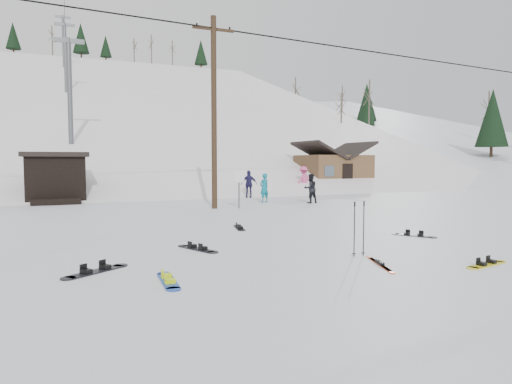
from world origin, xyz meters
name	(u,v)px	position (x,y,z in m)	size (l,w,h in m)	color
ground	(348,289)	(0.00, 0.00, 0.00)	(200.00, 200.00, 0.00)	silver
ski_slope	(104,270)	(0.00, 55.00, -12.00)	(60.00, 75.00, 45.00)	white
ridge_right	(368,247)	(38.00, 50.00, -11.00)	(34.00, 85.00, 36.00)	silver
treeline_right	(394,177)	(36.00, 42.00, 0.00)	(20.00, 60.00, 10.00)	black
treeline_crest	(89,172)	(0.00, 86.00, 0.00)	(50.00, 6.00, 10.00)	black
utility_pole	(214,110)	(2.00, 14.00, 4.68)	(2.00, 0.26, 9.00)	#3A2819
trail_sign	(239,182)	(3.10, 13.58, 1.27)	(0.50, 0.09, 1.85)	#595B60
lift_hut	(56,177)	(-5.00, 20.94, 1.36)	(3.40, 4.10, 2.75)	black
lift_tower_near	(70,85)	(-4.00, 30.00, 7.86)	(2.20, 0.36, 8.00)	#595B60
lift_tower_mid	(65,53)	(-4.00, 50.00, 14.36)	(2.20, 0.36, 8.00)	#595B60
lift_tower_far	(63,38)	(-4.00, 70.00, 20.86)	(2.20, 0.36, 8.00)	#595B60
cabin	(333,171)	(15.00, 24.00, 1.48)	(5.39, 4.40, 3.77)	brown
hero_snowboard	(168,280)	(-2.86, 1.76, 0.03)	(0.34, 1.45, 0.10)	#1B42B5
hero_skis	(380,264)	(1.74, 1.32, 0.02)	(0.63, 1.60, 0.09)	#D84316
ski_poles	(359,228)	(1.87, 2.29, 0.68)	(0.36, 0.10, 1.32)	black
board_scatter_a	(96,271)	(-4.08, 3.07, 0.03)	(1.37, 1.03, 0.11)	black
board_scatter_b	(198,248)	(-1.50, 4.57, 0.03)	(0.76, 1.39, 0.10)	black
board_scatter_d	(414,235)	(5.14, 4.03, 0.02)	(0.85, 1.21, 0.10)	black
board_scatter_e	(486,264)	(3.87, 0.37, 0.02)	(1.36, 0.48, 0.10)	yellow
board_scatter_f	(239,228)	(0.82, 7.60, 0.02)	(0.48, 1.33, 0.09)	black
skier_teal	(264,188)	(5.46, 15.92, 0.79)	(0.58, 0.38, 1.59)	#0D6F82
skier_dark	(310,189)	(7.57, 14.57, 0.79)	(0.77, 0.60, 1.58)	black
skier_pink	(304,180)	(10.96, 21.46, 0.94)	(1.21, 0.70, 1.88)	#D24A80
skier_navy	(249,184)	(5.85, 19.09, 0.84)	(0.99, 0.41, 1.68)	#211D49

